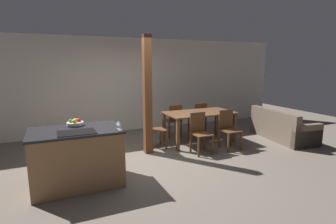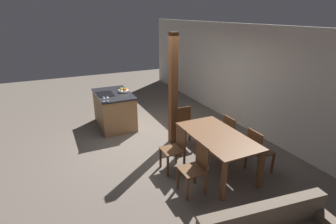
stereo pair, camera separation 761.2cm
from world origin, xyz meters
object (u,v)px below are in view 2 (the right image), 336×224
at_px(dining_table, 217,140).
at_px(dining_chair_far_left, 232,135).
at_px(dining_chair_far_right, 258,150).
at_px(timber_post, 173,91).
at_px(wine_glass_near, 104,98).
at_px(dining_chair_near_left, 176,147).
at_px(dining_chair_near_right, 196,167).
at_px(fruit_bowl, 124,90).
at_px(dining_chair_head_end, 186,126).
at_px(kitchen_island, 114,109).
at_px(wine_glass_middle, 107,97).

bearing_deg(dining_table, dining_chair_far_left, 119.23).
distance_m(dining_chair_far_right, timber_post, 2.21).
bearing_deg(wine_glass_near, dining_chair_far_right, 39.62).
distance_m(dining_chair_near_left, timber_post, 1.42).
bearing_deg(dining_chair_near_right, wine_glass_near, -161.62).
bearing_deg(wine_glass_near, dining_table, 33.96).
relative_size(fruit_bowl, dining_chair_far_left, 0.31).
height_order(fruit_bowl, dining_table, fruit_bowl).
bearing_deg(timber_post, dining_chair_head_end, 46.35).
bearing_deg(dining_chair_near_right, fruit_bowl, -175.53).
relative_size(kitchen_island, wine_glass_middle, 10.34).
distance_m(dining_chair_near_right, dining_chair_far_left, 1.58).
bearing_deg(dining_chair_near_right, dining_chair_far_left, 119.23).
height_order(wine_glass_near, dining_chair_near_left, wine_glass_near).
distance_m(fruit_bowl, dining_chair_head_end, 2.09).
distance_m(wine_glass_near, wine_glass_middle, 0.09).
distance_m(wine_glass_middle, dining_chair_head_end, 2.01).
distance_m(fruit_bowl, dining_chair_near_left, 2.69).
bearing_deg(timber_post, dining_table, 8.98).
height_order(dining_chair_near_right, dining_chair_far_right, same).
height_order(kitchen_island, dining_table, kitchen_island).
bearing_deg(dining_chair_far_right, wine_glass_near, 39.62).
relative_size(kitchen_island, dining_chair_near_right, 1.58).
relative_size(fruit_bowl, timber_post, 0.11).
xyz_separation_m(dining_chair_far_right, timber_post, (-1.84, -0.92, 0.81)).
bearing_deg(dining_chair_far_right, wine_glass_middle, 38.52).
relative_size(dining_chair_near_right, timber_post, 0.35).
bearing_deg(kitchen_island, dining_table, 22.24).
bearing_deg(dining_chair_near_left, dining_table, 60.77).
distance_m(wine_glass_near, dining_chair_near_left, 2.29).
xyz_separation_m(dining_chair_near_left, dining_chair_near_right, (0.77, 0.00, 0.00)).
distance_m(dining_table, timber_post, 1.59).
height_order(wine_glass_middle, dining_chair_far_left, wine_glass_middle).
relative_size(wine_glass_middle, dining_chair_far_left, 0.15).
relative_size(kitchen_island, timber_post, 0.55).
height_order(fruit_bowl, dining_chair_near_right, fruit_bowl).
distance_m(kitchen_island, timber_post, 2.05).
relative_size(fruit_bowl, wine_glass_near, 2.03).
height_order(dining_chair_far_left, dining_chair_head_end, same).
bearing_deg(kitchen_island, wine_glass_middle, -24.46).
bearing_deg(wine_glass_middle, fruit_bowl, 137.00).
height_order(dining_chair_far_right, dining_chair_head_end, same).
distance_m(fruit_bowl, wine_glass_near, 0.90).
height_order(dining_table, dining_chair_head_end, dining_chair_head_end).
bearing_deg(dining_table, wine_glass_near, -146.04).
height_order(wine_glass_near, dining_chair_far_left, wine_glass_near).
relative_size(wine_glass_near, dining_chair_far_left, 0.15).
bearing_deg(wine_glass_near, dining_chair_head_end, 54.12).
distance_m(kitchen_island, dining_chair_head_end, 2.19).
relative_size(dining_chair_head_end, timber_post, 0.35).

